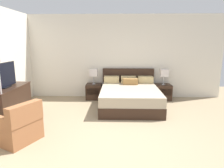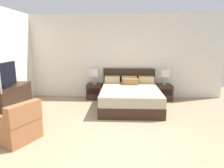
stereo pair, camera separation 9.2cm
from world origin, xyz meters
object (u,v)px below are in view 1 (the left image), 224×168
nightstand_left (94,91)px  nightstand_right (163,92)px  dresser (8,103)px  armchair_by_window (18,127)px  table_lamp_left (94,73)px  bed (130,96)px  table_lamp_right (164,73)px  tv (4,76)px

nightstand_left → nightstand_right: 2.23m
dresser → armchair_by_window: 1.31m
table_lamp_left → bed: bearing=-32.8°
nightstand_right → dresser: bearing=-156.0°
nightstand_left → table_lamp_left: (0.00, 0.00, 0.61)m
table_lamp_left → nightstand_left: bearing=-90.0°
bed → table_lamp_right: 1.44m
table_lamp_left → tv: (-1.82, -1.86, 0.21)m
tv → armchair_by_window: (0.75, -1.01, -0.78)m
table_lamp_left → dresser: 2.61m
tv → bed: bearing=21.3°
tv → armchair_by_window: size_ratio=1.03×
nightstand_right → table_lamp_right: table_lamp_right is taller
nightstand_left → armchair_by_window: armchair_by_window is taller
table_lamp_left → table_lamp_right: size_ratio=1.00×
tv → armchair_by_window: bearing=-53.4°
nightstand_right → table_lamp_right: size_ratio=0.99×
nightstand_left → dresser: 2.57m
bed → dresser: 3.14m
nightstand_right → table_lamp_right: 0.61m
bed → armchair_by_window: 3.07m
nightstand_right → tv: (-4.05, -1.86, 0.82)m
dresser → tv: 0.66m
dresser → nightstand_left: bearing=44.8°
nightstand_left → dresser: bearing=-135.2°
table_lamp_left → armchair_by_window: table_lamp_left is taller
table_lamp_right → armchair_by_window: bearing=-138.9°
table_lamp_left → dresser: bearing=-135.2°
nightstand_left → table_lamp_right: size_ratio=0.99×
nightstand_right → armchair_by_window: bearing=-139.0°
nightstand_left → armchair_by_window: bearing=-110.4°
table_lamp_left → armchair_by_window: bearing=-110.4°
bed → tv: 3.24m
bed → table_lamp_right: (1.11, 0.72, 0.56)m
bed → armchair_by_window: (-2.19, -2.15, -0.01)m
dresser → tv: bearing=-87.2°
nightstand_right → table_lamp_right: (0.00, 0.00, 0.61)m
nightstand_left → dresser: dresser is taller
nightstand_left → tv: size_ratio=0.52×
bed → nightstand_right: bed is taller
table_lamp_left → table_lamp_right: 2.23m
bed → table_lamp_left: table_lamp_left is taller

